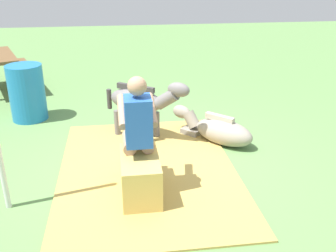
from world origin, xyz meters
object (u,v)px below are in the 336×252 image
(person_seated, at_px, (138,128))
(pony_standing, at_px, (141,102))
(pony_lying, at_px, (218,130))
(hay_bale, at_px, (140,177))
(water_barrel, at_px, (27,93))

(person_seated, xyz_separation_m, pony_standing, (1.38, -0.13, -0.19))
(pony_lying, bearing_deg, person_seated, 131.78)
(hay_bale, height_order, water_barrel, water_barrel)
(water_barrel, bearing_deg, hay_bale, -146.92)
(person_seated, distance_m, pony_lying, 1.71)
(person_seated, distance_m, pony_standing, 1.40)
(hay_bale, bearing_deg, pony_standing, -4.91)
(person_seated, relative_size, water_barrel, 1.49)
(pony_lying, distance_m, water_barrel, 3.16)
(hay_bale, xyz_separation_m, pony_standing, (1.55, -0.13, 0.32))
(hay_bale, bearing_deg, water_barrel, 33.08)
(pony_standing, bearing_deg, pony_lying, -106.00)
(person_seated, height_order, pony_standing, person_seated)
(person_seated, bearing_deg, pony_standing, -5.56)
(hay_bale, relative_size, pony_lying, 0.66)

